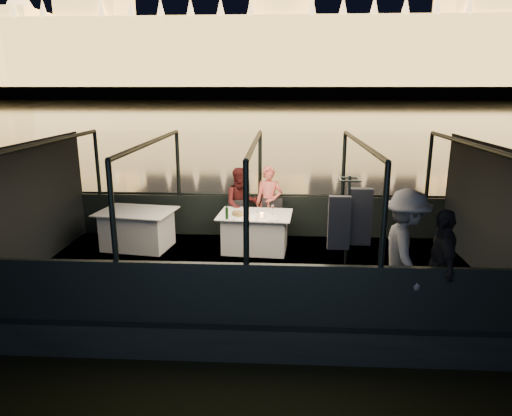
# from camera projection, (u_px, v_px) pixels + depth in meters

# --- Properties ---
(river_water) EXTENTS (500.00, 500.00, 0.00)m
(river_water) POSITION_uv_depth(u_px,v_px,m) (279.00, 108.00, 85.70)
(river_water) COLOR black
(river_water) RESTS_ON ground
(boat_hull) EXTENTS (8.60, 4.40, 1.00)m
(boat_hull) POSITION_uv_depth(u_px,v_px,m) (255.00, 294.00, 8.47)
(boat_hull) COLOR black
(boat_hull) RESTS_ON river_water
(boat_deck) EXTENTS (8.00, 4.00, 0.04)m
(boat_deck) POSITION_uv_depth(u_px,v_px,m) (255.00, 270.00, 8.35)
(boat_deck) COLOR black
(boat_deck) RESTS_ON boat_hull
(gunwale_port) EXTENTS (8.00, 0.08, 0.90)m
(gunwale_port) POSITION_uv_depth(u_px,v_px,m) (260.00, 216.00, 10.16)
(gunwale_port) COLOR black
(gunwale_port) RESTS_ON boat_deck
(gunwale_starboard) EXTENTS (8.00, 0.08, 0.90)m
(gunwale_starboard) POSITION_uv_depth(u_px,v_px,m) (247.00, 294.00, 6.30)
(gunwale_starboard) COLOR black
(gunwale_starboard) RESTS_ON boat_deck
(cabin_glass_port) EXTENTS (8.00, 0.02, 1.40)m
(cabin_glass_port) POSITION_uv_depth(u_px,v_px,m) (260.00, 165.00, 9.86)
(cabin_glass_port) COLOR #99B2B2
(cabin_glass_port) RESTS_ON gunwale_port
(cabin_glass_starboard) EXTENTS (8.00, 0.02, 1.40)m
(cabin_glass_starboard) POSITION_uv_depth(u_px,v_px,m) (246.00, 214.00, 6.00)
(cabin_glass_starboard) COLOR #99B2B2
(cabin_glass_starboard) RESTS_ON gunwale_starboard
(cabin_roof_glass) EXTENTS (8.00, 4.00, 0.02)m
(cabin_roof_glass) POSITION_uv_depth(u_px,v_px,m) (255.00, 143.00, 7.76)
(cabin_roof_glass) COLOR #99B2B2
(cabin_roof_glass) RESTS_ON boat_deck
(end_wall_fore) EXTENTS (0.02, 4.00, 2.30)m
(end_wall_fore) POSITION_uv_depth(u_px,v_px,m) (35.00, 205.00, 8.26)
(end_wall_fore) COLOR black
(end_wall_fore) RESTS_ON boat_deck
(end_wall_aft) EXTENTS (0.02, 4.00, 2.30)m
(end_wall_aft) POSITION_uv_depth(u_px,v_px,m) (487.00, 212.00, 7.84)
(end_wall_aft) COLOR black
(end_wall_aft) RESTS_ON boat_deck
(canopy_ribs) EXTENTS (8.00, 4.00, 2.30)m
(canopy_ribs) POSITION_uv_depth(u_px,v_px,m) (255.00, 208.00, 8.05)
(canopy_ribs) COLOR black
(canopy_ribs) RESTS_ON boat_deck
(embankment) EXTENTS (400.00, 140.00, 6.00)m
(embankment) POSITION_uv_depth(u_px,v_px,m) (281.00, 94.00, 210.93)
(embankment) COLOR #423D33
(embankment) RESTS_ON ground
(parliament_building) EXTENTS (220.00, 32.00, 60.00)m
(parliament_building) POSITION_uv_depth(u_px,v_px,m) (281.00, 18.00, 169.98)
(parliament_building) COLOR #F2D18C
(parliament_building) RESTS_ON embankment
(dining_table_central) EXTENTS (1.53, 1.16, 0.77)m
(dining_table_central) POSITION_uv_depth(u_px,v_px,m) (255.00, 232.00, 9.22)
(dining_table_central) COLOR silver
(dining_table_central) RESTS_ON boat_deck
(dining_table_aft) EXTENTS (1.63, 1.29, 0.79)m
(dining_table_aft) POSITION_uv_depth(u_px,v_px,m) (138.00, 230.00, 9.38)
(dining_table_aft) COLOR silver
(dining_table_aft) RESTS_ON boat_deck
(chair_port_left) EXTENTS (0.50, 0.50, 0.88)m
(chair_port_left) POSITION_uv_depth(u_px,v_px,m) (237.00, 222.00, 9.66)
(chair_port_left) COLOR black
(chair_port_left) RESTS_ON boat_deck
(chair_port_right) EXTENTS (0.45, 0.45, 0.93)m
(chair_port_right) POSITION_uv_depth(u_px,v_px,m) (272.00, 223.00, 9.62)
(chair_port_right) COLOR black
(chair_port_right) RESTS_ON boat_deck
(coat_stand) EXTENTS (0.63, 0.54, 2.01)m
(coat_stand) POSITION_uv_depth(u_px,v_px,m) (346.00, 250.00, 6.71)
(coat_stand) COLOR black
(coat_stand) RESTS_ON boat_deck
(person_woman_coral) EXTENTS (0.62, 0.45, 1.62)m
(person_woman_coral) POSITION_uv_depth(u_px,v_px,m) (269.00, 206.00, 9.81)
(person_woman_coral) COLOR #D35A4D
(person_woman_coral) RESTS_ON boat_deck
(person_man_maroon) EXTENTS (0.87, 0.74, 1.57)m
(person_man_maroon) POSITION_uv_depth(u_px,v_px,m) (241.00, 205.00, 9.84)
(person_man_maroon) COLOR #3D1111
(person_man_maroon) RESTS_ON boat_deck
(passenger_stripe) EXTENTS (0.68, 1.20, 1.85)m
(passenger_stripe) POSITION_uv_depth(u_px,v_px,m) (404.00, 256.00, 6.60)
(passenger_stripe) COLOR silver
(passenger_stripe) RESTS_ON boat_deck
(passenger_dark) EXTENTS (0.48, 0.99, 1.62)m
(passenger_dark) POSITION_uv_depth(u_px,v_px,m) (441.00, 262.00, 6.39)
(passenger_dark) COLOR black
(passenger_dark) RESTS_ON boat_deck
(wine_bottle) EXTENTS (0.08, 0.08, 0.28)m
(wine_bottle) POSITION_uv_depth(u_px,v_px,m) (227.00, 212.00, 8.73)
(wine_bottle) COLOR #123313
(wine_bottle) RESTS_ON dining_table_central
(bread_basket) EXTENTS (0.22, 0.22, 0.08)m
(bread_basket) POSITION_uv_depth(u_px,v_px,m) (237.00, 214.00, 8.99)
(bread_basket) COLOR olive
(bread_basket) RESTS_ON dining_table_central
(amber_candle) EXTENTS (0.06, 0.06, 0.08)m
(amber_candle) POSITION_uv_depth(u_px,v_px,m) (262.00, 215.00, 8.88)
(amber_candle) COLOR #FF893F
(amber_candle) RESTS_ON dining_table_central
(plate_near) EXTENTS (0.27, 0.27, 0.01)m
(plate_near) POSITION_uv_depth(u_px,v_px,m) (273.00, 220.00, 8.70)
(plate_near) COLOR silver
(plate_near) RESTS_ON dining_table_central
(plate_far) EXTENTS (0.32, 0.32, 0.02)m
(plate_far) POSITION_uv_depth(u_px,v_px,m) (235.00, 215.00, 9.01)
(plate_far) COLOR white
(plate_far) RESTS_ON dining_table_central
(wine_glass_white) EXTENTS (0.09, 0.09, 0.21)m
(wine_glass_white) POSITION_uv_depth(u_px,v_px,m) (234.00, 215.00, 8.72)
(wine_glass_white) COLOR white
(wine_glass_white) RESTS_ON dining_table_central
(wine_glass_red) EXTENTS (0.08, 0.08, 0.20)m
(wine_glass_red) POSITION_uv_depth(u_px,v_px,m) (273.00, 210.00, 9.02)
(wine_glass_red) COLOR white
(wine_glass_red) RESTS_ON dining_table_central
(wine_glass_empty) EXTENTS (0.07, 0.07, 0.20)m
(wine_glass_empty) POSITION_uv_depth(u_px,v_px,m) (257.00, 215.00, 8.69)
(wine_glass_empty) COLOR white
(wine_glass_empty) RESTS_ON dining_table_central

